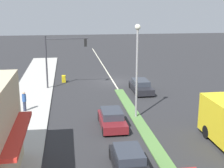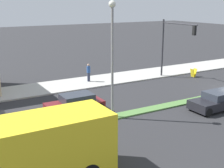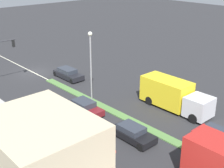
{
  "view_description": "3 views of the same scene",
  "coord_description": "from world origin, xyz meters",
  "px_view_note": "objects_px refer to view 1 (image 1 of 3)",
  "views": [
    {
      "loc": [
        5.34,
        35.76,
        8.83
      ],
      "look_at": [
        1.54,
        9.67,
        2.16
      ],
      "focal_mm": 50.0,
      "sensor_mm": 36.0,
      "label": 1
    },
    {
      "loc": [
        -16.62,
        22.12,
        7.42
      ],
      "look_at": [
        0.46,
        12.25,
        2.16
      ],
      "focal_mm": 50.0,
      "sensor_mm": 36.0,
      "label": 2
    },
    {
      "loc": [
        18.57,
        36.16,
        13.86
      ],
      "look_at": [
        -0.74,
        14.87,
        2.48
      ],
      "focal_mm": 50.0,
      "sensor_mm": 36.0,
      "label": 3
    }
  ],
  "objects_px": {
    "street_lamp": "(137,59)",
    "sedan_dark": "(141,86)",
    "suv_black": "(129,161)",
    "warning_aframe_sign": "(64,79)",
    "pedestrian": "(24,101)",
    "sedan_maroon": "(112,119)",
    "traffic_signal_main": "(60,53)"
  },
  "relations": [
    {
      "from": "street_lamp",
      "to": "pedestrian",
      "type": "bearing_deg",
      "value": -16.5
    },
    {
      "from": "sedan_maroon",
      "to": "warning_aframe_sign",
      "type": "bearing_deg",
      "value": -75.95
    },
    {
      "from": "traffic_signal_main",
      "to": "sedan_dark",
      "type": "distance_m",
      "value": 9.34
    },
    {
      "from": "pedestrian",
      "to": "suv_black",
      "type": "bearing_deg",
      "value": 122.32
    },
    {
      "from": "sedan_maroon",
      "to": "sedan_dark",
      "type": "distance_m",
      "value": 10.16
    },
    {
      "from": "street_lamp",
      "to": "sedan_maroon",
      "type": "xyz_separation_m",
      "value": [
        2.2,
        1.66,
        -4.16
      ]
    },
    {
      "from": "sedan_maroon",
      "to": "sedan_dark",
      "type": "relative_size",
      "value": 0.89
    },
    {
      "from": "traffic_signal_main",
      "to": "street_lamp",
      "type": "relative_size",
      "value": 0.76
    },
    {
      "from": "traffic_signal_main",
      "to": "warning_aframe_sign",
      "type": "distance_m",
      "value": 4.41
    },
    {
      "from": "traffic_signal_main",
      "to": "sedan_dark",
      "type": "relative_size",
      "value": 1.27
    },
    {
      "from": "street_lamp",
      "to": "sedan_dark",
      "type": "bearing_deg",
      "value": -106.36
    },
    {
      "from": "suv_black",
      "to": "warning_aframe_sign",
      "type": "bearing_deg",
      "value": -80.19
    },
    {
      "from": "suv_black",
      "to": "sedan_maroon",
      "type": "bearing_deg",
      "value": -90.0
    },
    {
      "from": "street_lamp",
      "to": "suv_black",
      "type": "xyz_separation_m",
      "value": [
        2.2,
        8.16,
        -4.19
      ]
    },
    {
      "from": "street_lamp",
      "to": "sedan_dark",
      "type": "xyz_separation_m",
      "value": [
        -2.2,
        -7.49,
        -4.17
      ]
    },
    {
      "from": "sedan_maroon",
      "to": "street_lamp",
      "type": "bearing_deg",
      "value": -142.97
    },
    {
      "from": "pedestrian",
      "to": "traffic_signal_main",
      "type": "bearing_deg",
      "value": -111.46
    },
    {
      "from": "street_lamp",
      "to": "sedan_maroon",
      "type": "bearing_deg",
      "value": 37.03
    },
    {
      "from": "pedestrian",
      "to": "sedan_dark",
      "type": "xyz_separation_m",
      "value": [
        -11.26,
        -4.81,
        -0.39
      ]
    },
    {
      "from": "sedan_dark",
      "to": "suv_black",
      "type": "height_order",
      "value": "sedan_dark"
    },
    {
      "from": "pedestrian",
      "to": "suv_black",
      "type": "height_order",
      "value": "pedestrian"
    },
    {
      "from": "sedan_dark",
      "to": "warning_aframe_sign",
      "type": "bearing_deg",
      "value": -33.69
    },
    {
      "from": "sedan_maroon",
      "to": "sedan_dark",
      "type": "height_order",
      "value": "sedan_maroon"
    },
    {
      "from": "traffic_signal_main",
      "to": "pedestrian",
      "type": "relative_size",
      "value": 3.35
    },
    {
      "from": "suv_black",
      "to": "sedan_dark",
      "type": "bearing_deg",
      "value": -105.7
    },
    {
      "from": "street_lamp",
      "to": "pedestrian",
      "type": "xyz_separation_m",
      "value": [
        9.06,
        -2.68,
        -3.78
      ]
    },
    {
      "from": "pedestrian",
      "to": "sedan_dark",
      "type": "height_order",
      "value": "pedestrian"
    },
    {
      "from": "warning_aframe_sign",
      "to": "sedan_dark",
      "type": "relative_size",
      "value": 0.19
    },
    {
      "from": "pedestrian",
      "to": "suv_black",
      "type": "xyz_separation_m",
      "value": [
        -6.86,
        10.84,
        -0.41
      ]
    },
    {
      "from": "traffic_signal_main",
      "to": "warning_aframe_sign",
      "type": "xyz_separation_m",
      "value": [
        -0.29,
        -2.71,
        -3.47
      ]
    },
    {
      "from": "street_lamp",
      "to": "suv_black",
      "type": "distance_m",
      "value": 9.43
    },
    {
      "from": "sedan_dark",
      "to": "suv_black",
      "type": "relative_size",
      "value": 1.12
    }
  ]
}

